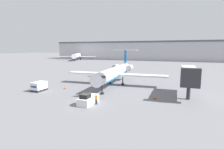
# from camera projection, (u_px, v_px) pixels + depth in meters

# --- Properties ---
(ground_plane) EXTENTS (600.00, 600.00, 0.00)m
(ground_plane) POSITION_uv_depth(u_px,v_px,m) (86.00, 104.00, 29.86)
(ground_plane) COLOR slate
(terminal_building) EXTENTS (180.00, 16.80, 15.39)m
(terminal_building) POSITION_uv_depth(u_px,v_px,m) (159.00, 51.00, 139.88)
(terminal_building) COLOR #B2B2B7
(terminal_building) RESTS_ON ground
(airplane_main) EXTENTS (26.54, 25.79, 9.11)m
(airplane_main) POSITION_uv_depth(u_px,v_px,m) (116.00, 72.00, 45.77)
(airplane_main) COLOR silver
(airplane_main) RESTS_ON ground
(pushback_tug) EXTENTS (2.00, 4.63, 1.97)m
(pushback_tug) POSITION_uv_depth(u_px,v_px,m) (88.00, 100.00, 30.19)
(pushback_tug) COLOR silver
(pushback_tug) RESTS_ON ground
(luggage_cart) EXTENTS (2.12, 3.21, 2.06)m
(luggage_cart) POSITION_uv_depth(u_px,v_px,m) (39.00, 86.00, 39.31)
(luggage_cart) COLOR #232326
(luggage_cart) RESTS_ON ground
(worker_near_tug) EXTENTS (0.40, 0.25, 1.76)m
(worker_near_tug) POSITION_uv_depth(u_px,v_px,m) (96.00, 99.00, 29.86)
(worker_near_tug) COLOR #232838
(worker_near_tug) RESTS_ON ground
(traffic_cone_left) EXTENTS (0.55, 0.55, 0.64)m
(traffic_cone_left) POSITION_uv_depth(u_px,v_px,m) (65.00, 87.00, 41.62)
(traffic_cone_left) COLOR black
(traffic_cone_left) RESTS_ON ground
(traffic_cone_right) EXTENTS (0.63, 0.63, 0.63)m
(traffic_cone_right) POSITION_uv_depth(u_px,v_px,m) (155.00, 97.00, 33.21)
(traffic_cone_right) COLOR black
(traffic_cone_right) RESTS_ON ground
(airplane_parked_far_left) EXTENTS (29.34, 35.11, 10.50)m
(airplane_parked_far_left) POSITION_uv_depth(u_px,v_px,m) (78.00, 56.00, 146.09)
(airplane_parked_far_left) COLOR white
(airplane_parked_far_left) RESTS_ON ground
(jet_bridge) EXTENTS (3.20, 10.63, 6.19)m
(jet_bridge) POSITION_uv_depth(u_px,v_px,m) (189.00, 75.00, 34.02)
(jet_bridge) COLOR #2D2D33
(jet_bridge) RESTS_ON ground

